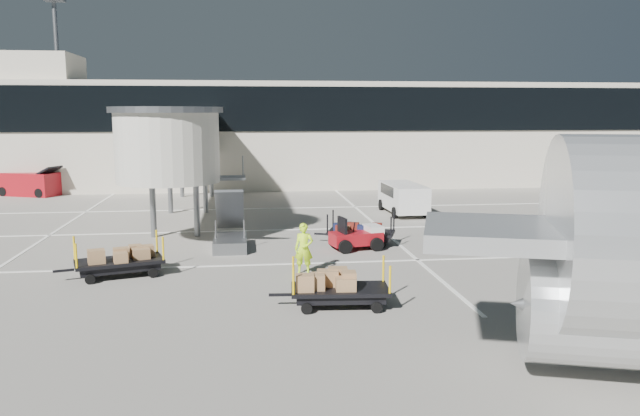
{
  "coord_description": "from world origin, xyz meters",
  "views": [
    {
      "loc": [
        -0.77,
        -21.4,
        5.84
      ],
      "look_at": [
        2.24,
        3.08,
        2.0
      ],
      "focal_mm": 35.0,
      "sensor_mm": 36.0,
      "label": 1
    }
  ],
  "objects_px": {
    "baggage_tug": "(357,237)",
    "ground_worker": "(304,249)",
    "suitcase_cart": "(361,233)",
    "minivan": "(403,196)",
    "box_cart_far": "(118,262)",
    "box_cart_near": "(342,288)",
    "belt_loader": "(29,184)"
  },
  "relations": [
    {
      "from": "suitcase_cart",
      "to": "box_cart_near",
      "type": "distance_m",
      "value": 8.96
    },
    {
      "from": "suitcase_cart",
      "to": "minivan",
      "type": "relative_size",
      "value": 0.79
    },
    {
      "from": "suitcase_cart",
      "to": "minivan",
      "type": "bearing_deg",
      "value": 83.05
    },
    {
      "from": "ground_worker",
      "to": "box_cart_far",
      "type": "bearing_deg",
      "value": -171.6
    },
    {
      "from": "box_cart_near",
      "to": "box_cart_far",
      "type": "relative_size",
      "value": 0.97
    },
    {
      "from": "baggage_tug",
      "to": "ground_worker",
      "type": "distance_m",
      "value": 4.6
    },
    {
      "from": "suitcase_cart",
      "to": "box_cart_far",
      "type": "xyz_separation_m",
      "value": [
        -9.6,
        -4.34,
        0.04
      ]
    },
    {
      "from": "suitcase_cart",
      "to": "box_cart_far",
      "type": "bearing_deg",
      "value": -136.52
    },
    {
      "from": "suitcase_cart",
      "to": "minivan",
      "type": "distance_m",
      "value": 8.99
    },
    {
      "from": "belt_loader",
      "to": "baggage_tug",
      "type": "bearing_deg",
      "value": -21.98
    },
    {
      "from": "suitcase_cart",
      "to": "belt_loader",
      "type": "relative_size",
      "value": 0.78
    },
    {
      "from": "baggage_tug",
      "to": "box_cart_near",
      "type": "distance_m",
      "value": 7.9
    },
    {
      "from": "box_cart_near",
      "to": "ground_worker",
      "type": "bearing_deg",
      "value": 105.49
    },
    {
      "from": "baggage_tug",
      "to": "minivan",
      "type": "distance_m",
      "value": 10.04
    },
    {
      "from": "suitcase_cart",
      "to": "ground_worker",
      "type": "bearing_deg",
      "value": -103.2
    },
    {
      "from": "box_cart_near",
      "to": "belt_loader",
      "type": "xyz_separation_m",
      "value": [
        -17.78,
        27.43,
        0.24
      ]
    },
    {
      "from": "box_cart_far",
      "to": "suitcase_cart",
      "type": "bearing_deg",
      "value": 7.44
    },
    {
      "from": "baggage_tug",
      "to": "suitcase_cart",
      "type": "height_order",
      "value": "baggage_tug"
    },
    {
      "from": "ground_worker",
      "to": "belt_loader",
      "type": "bearing_deg",
      "value": 137.79
    },
    {
      "from": "box_cart_near",
      "to": "minivan",
      "type": "bearing_deg",
      "value": 74.12
    },
    {
      "from": "suitcase_cart",
      "to": "box_cart_near",
      "type": "xyz_separation_m",
      "value": [
        -2.23,
        -8.68,
        0.06
      ]
    },
    {
      "from": "minivan",
      "to": "belt_loader",
      "type": "height_order",
      "value": "belt_loader"
    },
    {
      "from": "box_cart_near",
      "to": "box_cart_far",
      "type": "height_order",
      "value": "box_cart_far"
    },
    {
      "from": "box_cart_near",
      "to": "minivan",
      "type": "distance_m",
      "value": 17.85
    },
    {
      "from": "ground_worker",
      "to": "minivan",
      "type": "xyz_separation_m",
      "value": [
        6.95,
        12.8,
        0.1
      ]
    },
    {
      "from": "suitcase_cart",
      "to": "box_cart_far",
      "type": "relative_size",
      "value": 0.96
    },
    {
      "from": "ground_worker",
      "to": "belt_loader",
      "type": "xyz_separation_m",
      "value": [
        -17.01,
        23.49,
        -0.13
      ]
    },
    {
      "from": "minivan",
      "to": "belt_loader",
      "type": "relative_size",
      "value": 0.98
    },
    {
      "from": "baggage_tug",
      "to": "belt_loader",
      "type": "distance_m",
      "value": 27.87
    },
    {
      "from": "ground_worker",
      "to": "baggage_tug",
      "type": "bearing_deg",
      "value": 66.59
    },
    {
      "from": "box_cart_far",
      "to": "ground_worker",
      "type": "distance_m",
      "value": 6.62
    },
    {
      "from": "box_cart_far",
      "to": "minivan",
      "type": "height_order",
      "value": "minivan"
    }
  ]
}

